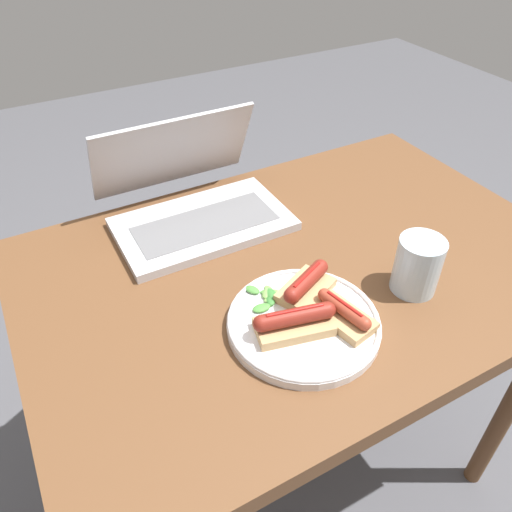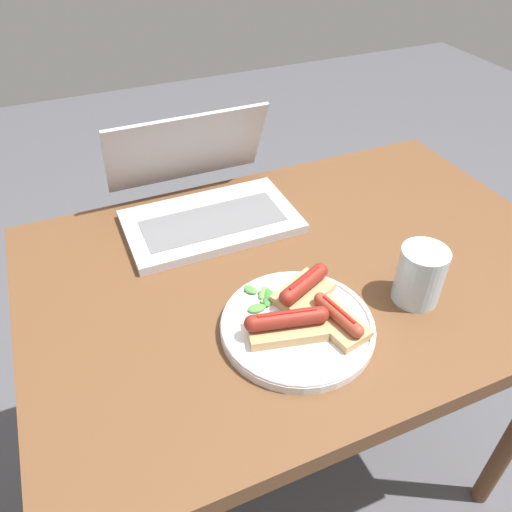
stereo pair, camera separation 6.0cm
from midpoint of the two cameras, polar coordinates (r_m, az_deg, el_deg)
ground_plane at (r=1.51m, az=4.97°, el=-23.07°), size 6.00×6.00×0.00m
desk at (r=0.97m, az=7.11°, el=-4.60°), size 1.01×0.68×0.74m
laptop at (r=1.02m, az=-4.31°, el=6.39°), size 0.34×0.28×0.19m
plate at (r=0.79m, az=6.91°, el=-7.98°), size 0.24×0.24×0.02m
sausage_toast_left at (r=0.76m, az=5.79°, el=-7.82°), size 0.13×0.08×0.05m
sausage_toast_middle at (r=0.79m, az=11.47°, el=-7.19°), size 0.08×0.11×0.04m
sausage_toast_right at (r=0.82m, az=7.55°, el=-3.75°), size 0.12×0.10×0.04m
salad_pile at (r=0.82m, az=2.84°, el=-4.77°), size 0.07×0.07×0.01m
drinking_glass at (r=0.87m, az=20.13°, el=-2.14°), size 0.08×0.08×0.10m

